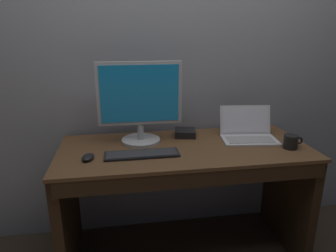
# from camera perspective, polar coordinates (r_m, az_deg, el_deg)

# --- Properties ---
(ground_plane) EXTENTS (14.00, 14.00, 0.00)m
(ground_plane) POSITION_cam_1_polar(r_m,az_deg,el_deg) (2.31, 2.80, -22.19)
(ground_plane) COLOR #382D23
(back_wall) EXTENTS (4.77, 0.04, 3.20)m
(back_wall) POSITION_cam_1_polar(r_m,az_deg,el_deg) (2.15, 1.29, 20.77)
(back_wall) COLOR gray
(back_wall) RESTS_ON ground
(desk) EXTENTS (1.55, 0.66, 0.78)m
(desk) POSITION_cam_1_polar(r_m,az_deg,el_deg) (2.02, 3.09, -11.46)
(desk) COLOR brown
(desk) RESTS_ON ground
(laptop_silver) EXTENTS (0.38, 0.31, 0.20)m
(laptop_silver) POSITION_cam_1_polar(r_m,az_deg,el_deg) (2.10, 14.77, -1.22)
(laptop_silver) COLOR silver
(laptop_silver) RESTS_ON desk
(external_monitor) EXTENTS (0.52, 0.25, 0.52)m
(external_monitor) POSITION_cam_1_polar(r_m,az_deg,el_deg) (1.91, -5.28, 4.24)
(external_monitor) COLOR #B7B7BC
(external_monitor) RESTS_ON desk
(wired_keyboard) EXTENTS (0.43, 0.13, 0.02)m
(wired_keyboard) POSITION_cam_1_polar(r_m,az_deg,el_deg) (1.78, -4.91, -5.28)
(wired_keyboard) COLOR black
(wired_keyboard) RESTS_ON desk
(computer_mouse) EXTENTS (0.09, 0.11, 0.03)m
(computer_mouse) POSITION_cam_1_polar(r_m,az_deg,el_deg) (1.77, -14.76, -5.66)
(computer_mouse) COLOR black
(computer_mouse) RESTS_ON desk
(external_drive_box) EXTENTS (0.16, 0.16, 0.05)m
(external_drive_box) POSITION_cam_1_polar(r_m,az_deg,el_deg) (2.09, 3.22, -1.29)
(external_drive_box) COLOR black
(external_drive_box) RESTS_ON desk
(coffee_mug) EXTENTS (0.12, 0.09, 0.08)m
(coffee_mug) POSITION_cam_1_polar(r_m,az_deg,el_deg) (2.01, 22.03, -2.74)
(coffee_mug) COLOR black
(coffee_mug) RESTS_ON desk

